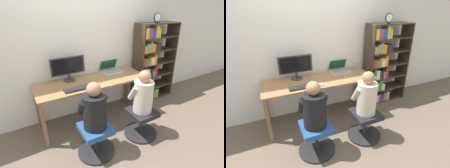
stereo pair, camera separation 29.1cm
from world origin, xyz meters
TOP-DOWN VIEW (x-y plane):
  - ground_plane at (0.00, 0.00)m, footprint 14.00×14.00m
  - wall_back at (0.00, 0.73)m, footprint 10.00×0.05m
  - desk at (0.00, 0.33)m, footprint 1.89×0.67m
  - desktop_monitor at (-0.34, 0.53)m, footprint 0.56×0.20m
  - laptop at (0.47, 0.54)m, footprint 0.38×0.33m
  - keyboard at (-0.32, 0.14)m, footprint 0.45×0.14m
  - computer_mouse_by_keyboard at (-0.05, 0.11)m, footprint 0.06×0.10m
  - office_chair_left at (-0.32, -0.41)m, footprint 0.53×0.53m
  - office_chair_right at (0.47, -0.42)m, footprint 0.53×0.53m
  - person_at_monitor at (-0.32, -0.41)m, footprint 0.38×0.33m
  - person_at_laptop at (0.47, -0.42)m, footprint 0.35×0.32m
  - bookshelf at (1.39, 0.46)m, footprint 0.92×0.33m
  - desk_clock at (1.36, 0.38)m, footprint 0.16×0.03m

SIDE VIEW (x-z plane):
  - ground_plane at x=0.00m, z-range 0.00..0.00m
  - office_chair_left at x=-0.32m, z-range 0.01..0.45m
  - office_chair_right at x=0.47m, z-range 0.01..0.45m
  - desk at x=0.00m, z-range 0.31..1.08m
  - person_at_monitor at x=-0.32m, z-range 0.40..1.04m
  - person_at_laptop at x=0.47m, z-range 0.40..1.06m
  - bookshelf at x=1.39m, z-range -0.04..1.58m
  - keyboard at x=-0.32m, z-range 0.77..0.80m
  - computer_mouse_by_keyboard at x=-0.05m, z-range 0.77..0.80m
  - laptop at x=0.47m, z-range 0.71..0.93m
  - desktop_monitor at x=-0.34m, z-range 0.79..1.20m
  - wall_back at x=0.00m, z-range 0.00..2.60m
  - desk_clock at x=1.36m, z-range 1.63..1.81m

